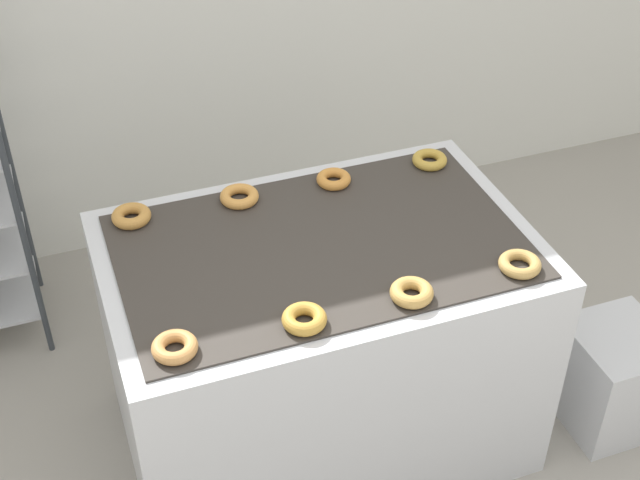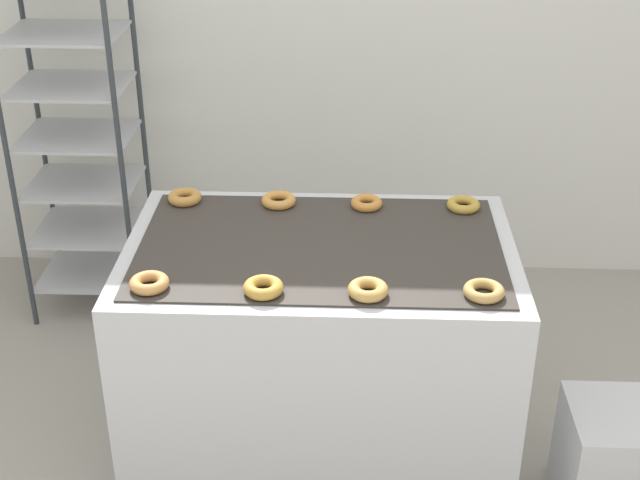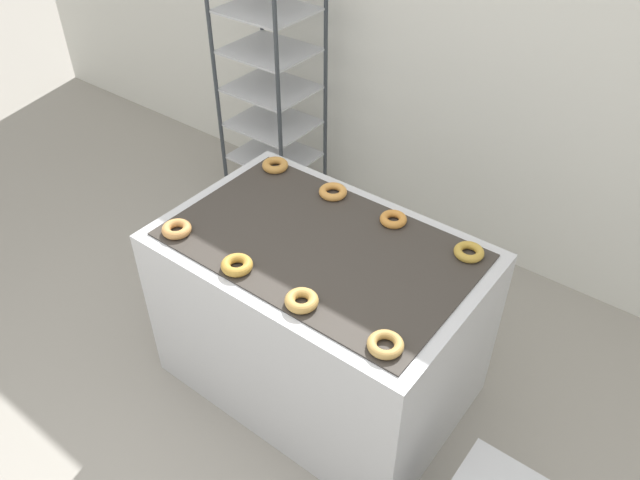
# 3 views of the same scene
# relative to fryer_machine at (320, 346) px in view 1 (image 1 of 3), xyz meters

# --- Properties ---
(fryer_machine) EXTENTS (1.36, 0.89, 0.87)m
(fryer_machine) POSITION_rel_fryer_machine_xyz_m (0.00, 0.00, 0.00)
(fryer_machine) COLOR silver
(fryer_machine) RESTS_ON ground_plane
(glaze_bin) EXTENTS (0.32, 0.35, 0.40)m
(glaze_bin) POSITION_rel_fryer_machine_xyz_m (1.02, -0.29, -0.23)
(glaze_bin) COLOR silver
(glaze_bin) RESTS_ON ground_plane
(donut_near_left) EXTENTS (0.13, 0.13, 0.04)m
(donut_near_left) POSITION_rel_fryer_machine_xyz_m (-0.53, -0.31, 0.45)
(donut_near_left) COLOR tan
(donut_near_left) RESTS_ON fryer_machine
(donut_near_midleft) EXTENTS (0.13, 0.13, 0.04)m
(donut_near_midleft) POSITION_rel_fryer_machine_xyz_m (-0.16, -0.32, 0.45)
(donut_near_midleft) COLOR #BE8E37
(donut_near_midleft) RESTS_ON fryer_machine
(donut_near_midright) EXTENTS (0.13, 0.13, 0.04)m
(donut_near_midright) POSITION_rel_fryer_machine_xyz_m (0.16, -0.32, 0.45)
(donut_near_midright) COLOR tan
(donut_near_midright) RESTS_ON fryer_machine
(donut_near_right) EXTENTS (0.13, 0.13, 0.03)m
(donut_near_right) POSITION_rel_fryer_machine_xyz_m (0.52, -0.31, 0.45)
(donut_near_right) COLOR tan
(donut_near_right) RESTS_ON fryer_machine
(donut_far_left) EXTENTS (0.13, 0.13, 0.04)m
(donut_far_left) POSITION_rel_fryer_machine_xyz_m (-0.53, 0.33, 0.45)
(donut_far_left) COLOR #BE843B
(donut_far_left) RESTS_ON fryer_machine
(donut_far_midleft) EXTENTS (0.13, 0.13, 0.04)m
(donut_far_midleft) POSITION_rel_fryer_machine_xyz_m (-0.17, 0.32, 0.45)
(donut_far_midleft) COLOR #D08E41
(donut_far_midleft) RESTS_ON fryer_machine
(donut_far_midright) EXTENTS (0.12, 0.12, 0.03)m
(donut_far_midright) POSITION_rel_fryer_machine_xyz_m (0.16, 0.31, 0.45)
(donut_far_midright) COLOR #CD8537
(donut_far_midright) RESTS_ON fryer_machine
(donut_far_right) EXTENTS (0.12, 0.12, 0.03)m
(donut_far_right) POSITION_rel_fryer_machine_xyz_m (0.52, 0.31, 0.45)
(donut_far_right) COLOR gold
(donut_far_right) RESTS_ON fryer_machine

